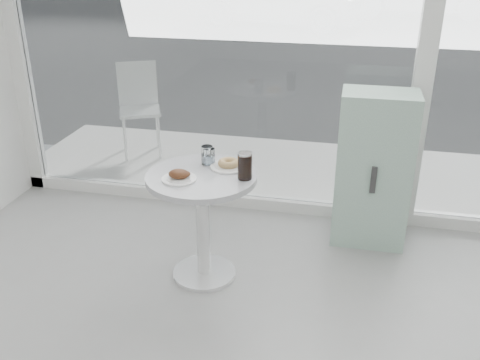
% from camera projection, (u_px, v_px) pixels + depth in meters
% --- Properties ---
extents(room_shell, '(6.00, 6.00, 6.00)m').
position_uv_depth(room_shell, '(5.00, 161.00, 0.67)').
color(room_shell, white).
rests_on(room_shell, ground).
extents(storefront, '(5.00, 0.14, 3.00)m').
position_uv_depth(storefront, '(315.00, 4.00, 3.90)').
color(storefront, white).
rests_on(storefront, ground).
extents(main_table, '(0.72, 0.72, 0.77)m').
position_uv_depth(main_table, '(202.00, 205.00, 3.52)').
color(main_table, white).
rests_on(main_table, ground).
extents(patio_deck, '(5.60, 1.60, 0.05)m').
position_uv_depth(patio_deck, '(305.00, 172.00, 5.33)').
color(patio_deck, white).
rests_on(patio_deck, ground).
extents(street, '(40.00, 24.00, 0.00)m').
position_uv_depth(street, '(349.00, 15.00, 16.17)').
color(street, '#373737').
rests_on(street, ground).
extents(mint_cabinet, '(0.54, 0.38, 1.18)m').
position_uv_depth(mint_cabinet, '(373.00, 170.00, 3.96)').
color(mint_cabinet, '#82A694').
rests_on(mint_cabinet, ground).
extents(patio_chair, '(0.54, 0.54, 0.95)m').
position_uv_depth(patio_chair, '(139.00, 103.00, 5.56)').
color(patio_chair, white).
rests_on(patio_chair, patio_deck).
extents(plate_fritter, '(0.22, 0.22, 0.07)m').
position_uv_depth(plate_fritter, '(180.00, 176.00, 3.35)').
color(plate_fritter, white).
rests_on(plate_fritter, main_table).
extents(plate_donut, '(0.24, 0.24, 0.06)m').
position_uv_depth(plate_donut, '(228.00, 165.00, 3.53)').
color(plate_donut, white).
rests_on(plate_donut, main_table).
extents(water_tumbler_a, '(0.08, 0.08, 0.13)m').
position_uv_depth(water_tumbler_a, '(207.00, 156.00, 3.57)').
color(water_tumbler_a, white).
rests_on(water_tumbler_a, main_table).
extents(water_tumbler_b, '(0.07, 0.07, 0.11)m').
position_uv_depth(water_tumbler_b, '(210.00, 157.00, 3.57)').
color(water_tumbler_b, white).
rests_on(water_tumbler_b, main_table).
extents(cola_glass, '(0.09, 0.09, 0.17)m').
position_uv_depth(cola_glass, '(245.00, 166.00, 3.34)').
color(cola_glass, white).
rests_on(cola_glass, main_table).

